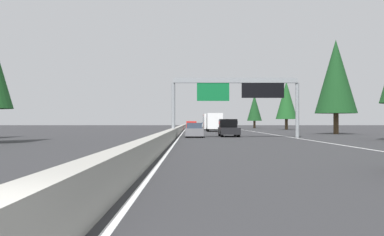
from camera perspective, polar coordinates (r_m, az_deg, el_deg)
ground_plane at (r=63.46m, az=-1.44°, el=-1.88°), size 320.00×320.00×0.00m
median_barrier at (r=83.45m, az=-1.34°, el=-1.23°), size 180.00×0.56×0.90m
shoulder_stripe_right at (r=74.13m, az=7.68°, el=-1.67°), size 160.00×0.16×0.01m
shoulder_stripe_median at (r=73.45m, az=-1.07°, el=-1.68°), size 160.00×0.16×0.01m
sign_gantry_overhead at (r=47.12m, az=5.47°, el=3.38°), size 0.50×12.68×5.94m
sedan_mid_right at (r=47.93m, az=0.28°, el=-1.52°), size 4.40×1.80×1.47m
pickup_far_left at (r=50.79m, az=4.42°, el=-1.20°), size 5.60×2.00×1.86m
sedan_near_center at (r=130.18m, az=1.56°, el=-0.86°), size 4.40×1.80×1.47m
minivan_far_center at (r=93.29m, az=-0.07°, el=-0.85°), size 5.00×1.95×1.69m
bus_distant_a at (r=93.72m, az=2.16°, el=-0.38°), size 11.50×2.55×3.10m
box_truck_far_right at (r=77.39m, az=2.67°, el=-0.43°), size 8.50×2.40×2.95m
sedan_near_right at (r=114.85m, az=1.73°, el=-0.91°), size 4.40×1.80×1.47m
conifer_right_mid at (r=63.23m, az=16.98°, el=4.81°), size 5.32×5.32×12.10m
conifer_right_far at (r=96.36m, az=11.32°, el=2.11°), size 4.26×4.26×9.69m
conifer_right_distant at (r=118.41m, az=7.54°, el=1.23°), size 3.67×3.67×8.35m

